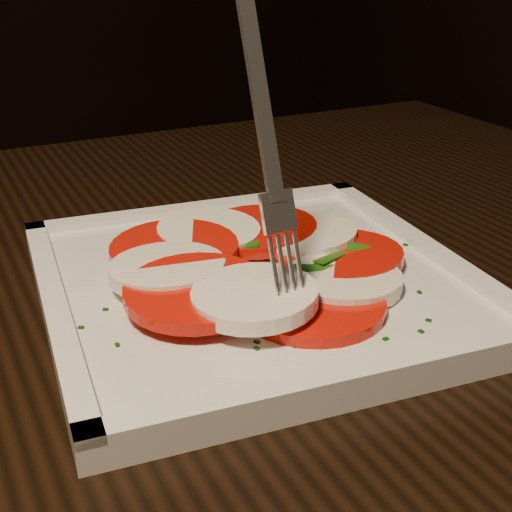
{
  "coord_description": "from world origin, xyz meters",
  "views": [
    {
      "loc": [
        0.15,
        -0.15,
        0.98
      ],
      "look_at": [
        0.39,
        0.23,
        0.78
      ],
      "focal_mm": 50.0,
      "sensor_mm": 36.0,
      "label": 1
    }
  ],
  "objects": [
    {
      "name": "table",
      "position": [
        0.3,
        0.29,
        0.65
      ],
      "size": [
        1.28,
        0.92,
        0.75
      ],
      "rotation": [
        0.0,
        0.0,
        -0.1
      ],
      "color": "black",
      "rests_on": "ground"
    },
    {
      "name": "plate",
      "position": [
        0.39,
        0.23,
        0.76
      ],
      "size": [
        0.34,
        0.34,
        0.01
      ],
      "primitive_type": "cube",
      "rotation": [
        0.0,
        0.0,
        -0.2
      ],
      "color": "white",
      "rests_on": "table"
    },
    {
      "name": "caprese_salad",
      "position": [
        0.39,
        0.23,
        0.77
      ],
      "size": [
        0.25,
        0.23,
        0.02
      ],
      "color": "red",
      "rests_on": "plate"
    },
    {
      "name": "fork",
      "position": [
        0.37,
        0.2,
        0.88
      ],
      "size": [
        0.03,
        0.07,
        0.19
      ],
      "primitive_type": null,
      "rotation": [
        0.0,
        0.0,
        -0.02
      ],
      "color": "white",
      "rests_on": "caprese_salad"
    }
  ]
}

